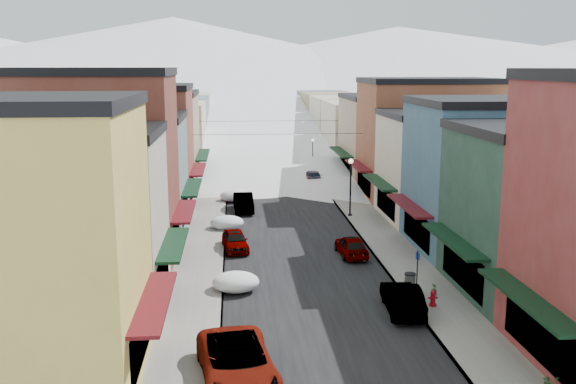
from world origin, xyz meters
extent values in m
cube|color=black|center=(0.00, 60.00, 0.01)|extent=(10.00, 160.00, 0.01)
cube|color=gray|center=(-6.60, 60.00, 0.07)|extent=(3.20, 160.00, 0.15)
cube|color=gray|center=(6.60, 60.00, 0.07)|extent=(3.20, 160.00, 0.15)
cube|color=slate|center=(-5.05, 60.00, 0.07)|extent=(0.10, 160.00, 0.15)
cube|color=slate|center=(5.05, 60.00, 0.07)|extent=(0.10, 160.00, 0.15)
cube|color=#D5BC4E|center=(-13.20, 4.00, 5.50)|extent=(10.00, 8.50, 11.00)
cube|color=#570F15|center=(-7.60, 4.00, 3.20)|extent=(1.20, 7.22, 0.15)
cube|color=#BFAF9A|center=(-13.20, 12.50, 4.50)|extent=(10.00, 8.00, 9.00)
cube|color=black|center=(-13.20, 12.50, 9.25)|extent=(10.20, 8.20, 0.50)
cube|color=black|center=(-7.60, 12.50, 3.20)|extent=(1.20, 6.80, 0.15)
cube|color=maroon|center=(-13.70, 20.50, 6.00)|extent=(11.00, 8.00, 12.00)
cube|color=black|center=(-13.70, 20.50, 12.25)|extent=(11.20, 8.20, 0.50)
cube|color=#570F15|center=(-7.60, 20.50, 3.20)|extent=(1.20, 6.80, 0.15)
cube|color=slate|center=(-13.20, 29.00, 4.25)|extent=(10.00, 9.00, 8.50)
cube|color=black|center=(-13.20, 29.00, 8.75)|extent=(10.20, 9.20, 0.50)
cube|color=black|center=(-7.60, 29.00, 3.20)|extent=(1.20, 7.65, 0.15)
cube|color=brown|center=(-14.20, 38.00, 5.25)|extent=(12.00, 9.00, 10.50)
cube|color=black|center=(-14.20, 38.00, 10.75)|extent=(12.20, 9.20, 0.50)
cube|color=#570F15|center=(-7.60, 38.00, 3.20)|extent=(1.20, 7.65, 0.15)
cube|color=#998465|center=(-13.20, 48.00, 4.75)|extent=(10.00, 11.00, 9.50)
cube|color=black|center=(-13.20, 48.00, 9.75)|extent=(10.20, 11.20, 0.50)
cube|color=black|center=(-7.60, 48.00, 3.20)|extent=(1.20, 9.35, 0.15)
cube|color=black|center=(7.60, 3.00, 3.20)|extent=(1.20, 7.65, 0.15)
cube|color=#1C3A2D|center=(13.20, 12.00, 4.50)|extent=(10.00, 9.00, 9.00)
cube|color=black|center=(13.20, 12.00, 9.25)|extent=(10.20, 9.20, 0.50)
cube|color=black|center=(7.60, 12.00, 3.20)|extent=(1.20, 7.65, 0.15)
cube|color=#335A73|center=(13.20, 21.00, 5.00)|extent=(10.00, 9.00, 10.00)
cube|color=black|center=(13.20, 21.00, 10.25)|extent=(10.20, 9.20, 0.50)
cube|color=#570F15|center=(7.60, 21.00, 3.20)|extent=(1.20, 7.65, 0.15)
cube|color=beige|center=(13.70, 30.00, 4.25)|extent=(11.00, 9.00, 8.50)
cube|color=black|center=(13.70, 30.00, 8.75)|extent=(11.20, 9.20, 0.50)
cube|color=black|center=(7.60, 30.00, 3.20)|extent=(1.20, 7.65, 0.15)
cube|color=brown|center=(14.20, 39.00, 5.50)|extent=(12.00, 9.00, 11.00)
cube|color=black|center=(14.20, 39.00, 11.25)|extent=(12.20, 9.20, 0.50)
cube|color=#570F15|center=(7.60, 39.00, 3.20)|extent=(1.20, 7.65, 0.15)
cube|color=tan|center=(13.20, 49.00, 4.50)|extent=(10.00, 11.00, 9.00)
cube|color=black|center=(13.20, 49.00, 9.25)|extent=(10.20, 11.20, 0.50)
cube|color=black|center=(7.60, 49.00, 3.20)|extent=(1.20, 9.35, 0.15)
cube|color=gray|center=(-12.50, 62.00, 4.00)|extent=(9.00, 13.00, 8.00)
cube|color=gray|center=(12.50, 62.00, 4.00)|extent=(9.00, 13.00, 8.00)
cube|color=gray|center=(-12.50, 76.00, 4.00)|extent=(9.00, 13.00, 8.00)
cube|color=gray|center=(12.50, 76.00, 4.00)|extent=(9.00, 13.00, 8.00)
cube|color=gray|center=(-12.50, 90.00, 4.00)|extent=(9.00, 13.00, 8.00)
cube|color=gray|center=(12.50, 90.00, 4.00)|extent=(9.00, 13.00, 8.00)
cube|color=gray|center=(-12.50, 104.00, 4.00)|extent=(9.00, 13.00, 8.00)
cube|color=gray|center=(12.50, 104.00, 4.00)|extent=(9.00, 13.00, 8.00)
cube|color=silver|center=(0.00, 225.00, 6.00)|extent=(360.00, 40.00, 12.00)
cone|color=white|center=(-30.00, 275.00, 17.00)|extent=(300.00, 300.00, 34.00)
cone|color=white|center=(70.00, 270.00, 15.00)|extent=(320.00, 320.00, 30.00)
cylinder|color=black|center=(0.00, 40.00, 6.20)|extent=(16.40, 0.04, 0.04)
cylinder|color=black|center=(0.00, 55.00, 6.20)|extent=(16.40, 0.04, 0.04)
imported|color=white|center=(-4.30, 3.00, 0.87)|extent=(3.69, 6.56, 1.73)
imported|color=#A8ABB0|center=(-4.30, 22.11, 0.70)|extent=(2.07, 4.23, 1.39)
imported|color=black|center=(-3.50, 34.29, 0.78)|extent=(1.84, 4.79, 1.56)
imported|color=gray|center=(-3.95, 51.98, 0.83)|extent=(2.77, 5.90, 1.66)
imported|color=black|center=(4.30, 9.88, 0.77)|extent=(1.94, 4.79, 1.55)
imported|color=#95989D|center=(3.50, 20.07, 0.71)|extent=(1.87, 4.23, 1.41)
imported|color=black|center=(4.30, 47.66, 0.68)|extent=(2.02, 4.74, 1.36)
imported|color=#A9ADB2|center=(-1.13, 51.89, 0.80)|extent=(2.26, 4.83, 1.60)
imported|color=white|center=(2.12, 65.87, 0.79)|extent=(2.93, 5.80, 1.57)
cylinder|color=#A60815|center=(6.05, 10.23, 0.21)|extent=(0.38, 0.38, 0.11)
cylinder|color=#A60815|center=(6.05, 10.23, 0.48)|extent=(0.27, 0.27, 0.67)
sphere|color=#A60815|center=(6.05, 10.23, 0.86)|extent=(0.29, 0.29, 0.29)
cylinder|color=#A60815|center=(6.05, 10.23, 0.60)|extent=(0.50, 0.11, 0.11)
cylinder|color=black|center=(5.83, 12.55, 1.33)|extent=(0.06, 0.06, 2.36)
cube|color=navy|center=(5.83, 12.55, 2.19)|extent=(0.14, 0.31, 0.43)
cylinder|color=slate|center=(5.41, 12.42, 0.66)|extent=(0.59, 0.59, 1.03)
cylinder|color=black|center=(5.41, 12.42, 1.20)|extent=(0.64, 0.64, 0.07)
cylinder|color=black|center=(5.45, 31.24, 0.21)|extent=(0.34, 0.34, 0.11)
cylinder|color=black|center=(5.45, 31.24, 2.39)|extent=(0.13, 0.13, 4.48)
sphere|color=white|center=(5.45, 31.24, 4.80)|extent=(0.40, 0.40, 0.40)
cylinder|color=black|center=(5.20, 55.00, 0.20)|extent=(0.27, 0.27, 0.09)
cylinder|color=black|center=(5.20, 55.00, 1.95)|extent=(0.11, 0.11, 3.60)
sphere|color=white|center=(5.20, 55.00, 3.89)|extent=(0.32, 0.32, 0.32)
imported|color=#3C682F|center=(7.80, 1.00, 0.49)|extent=(0.67, 0.60, 0.68)
imported|color=#32612C|center=(6.66, 11.99, 0.44)|extent=(0.45, 0.45, 0.57)
ellipsoid|color=white|center=(-4.30, 13.73, 0.57)|extent=(2.68, 2.27, 1.13)
ellipsoid|color=white|center=(-4.10, 14.93, 0.29)|extent=(1.15, 1.03, 0.57)
ellipsoid|color=white|center=(-4.90, 27.90, 0.55)|extent=(2.61, 2.21, 1.10)
ellipsoid|color=white|center=(-4.70, 29.10, 0.28)|extent=(1.12, 1.00, 0.56)
ellipsoid|color=white|center=(-4.30, 38.45, 0.57)|extent=(2.67, 2.26, 1.13)
ellipsoid|color=white|center=(-4.10, 39.65, 0.29)|extent=(1.14, 1.03, 0.57)
camera|label=1|loc=(-4.31, -21.04, 12.58)|focal=40.00mm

